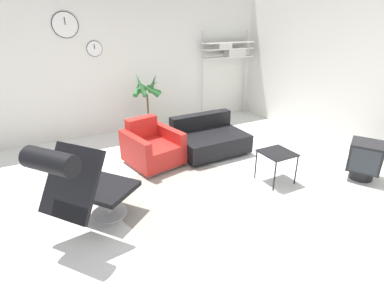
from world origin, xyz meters
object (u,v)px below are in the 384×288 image
object	(u,v)px
couch_low	(209,139)
armchair_red	(152,148)
lounge_chair	(79,180)
potted_plant	(148,109)
side_table	(277,155)
shelf_unit	(229,51)
crt_television	(365,159)

from	to	relation	value
couch_low	armchair_red	bearing A→B (deg)	-1.26
lounge_chair	armchair_red	distance (m)	1.89
potted_plant	lounge_chair	bearing A→B (deg)	-123.60
lounge_chair	potted_plant	xyz separation A→B (m)	(1.69, 2.54, -0.10)
couch_low	side_table	xyz separation A→B (m)	(0.31, -1.40, 0.19)
couch_low	shelf_unit	distance (m)	2.58
crt_television	potted_plant	bearing A→B (deg)	4.11
couch_low	side_table	distance (m)	1.44
armchair_red	shelf_unit	bearing A→B (deg)	-159.55
lounge_chair	crt_television	distance (m)	3.99
crt_television	shelf_unit	world-z (taller)	shelf_unit
shelf_unit	armchair_red	bearing A→B (deg)	-147.79
armchair_red	side_table	world-z (taller)	armchair_red
armchair_red	crt_television	distance (m)	3.28
armchair_red	potted_plant	size ratio (longest dim) A/B	0.74
lounge_chair	side_table	xyz separation A→B (m)	(2.69, -0.09, -0.26)
potted_plant	crt_television	bearing A→B (deg)	-54.98
lounge_chair	crt_television	bearing A→B (deg)	42.50
potted_plant	shelf_unit	size ratio (longest dim) A/B	0.66
potted_plant	shelf_unit	distance (m)	2.42
couch_low	crt_television	distance (m)	2.48
couch_low	potted_plant	bearing A→B (deg)	-61.42
couch_low	side_table	size ratio (longest dim) A/B	2.58
lounge_chair	side_table	bearing A→B (deg)	49.80
armchair_red	couch_low	xyz separation A→B (m)	(1.09, -0.01, -0.04)
couch_low	potted_plant	world-z (taller)	potted_plant
side_table	potted_plant	size ratio (longest dim) A/B	0.36
armchair_red	shelf_unit	world-z (taller)	shelf_unit
side_table	crt_television	size ratio (longest dim) A/B	0.77
couch_low	shelf_unit	size ratio (longest dim) A/B	0.61
lounge_chair	potted_plant	size ratio (longest dim) A/B	0.93
lounge_chair	potted_plant	bearing A→B (deg)	108.19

